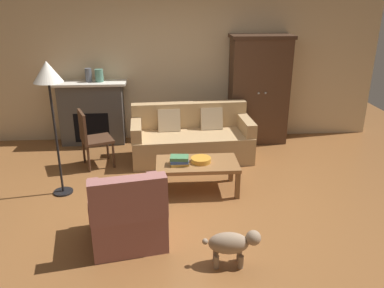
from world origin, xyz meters
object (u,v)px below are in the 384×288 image
mantel_vase_slate (88,75)px  side_chair_wooden (91,136)px  couch (191,139)px  dog (232,243)px  mantel_vase_jade (99,75)px  book_stack (179,160)px  floor_lamp (48,80)px  fireplace (92,112)px  coffee_table (197,166)px  armoire (258,90)px  fruit_bowl (201,160)px  armchair_near_left (128,216)px

mantel_vase_slate → side_chair_wooden: (0.15, -1.05, -0.72)m
couch → dog: bearing=-85.7°
couch → mantel_vase_jade: (-1.53, 0.80, 0.91)m
book_stack → floor_lamp: size_ratio=0.14×
fireplace → side_chair_wooden: 1.08m
couch → floor_lamp: bearing=-148.7°
coffee_table → dog: size_ratio=1.92×
armoire → mantel_vase_slate: size_ratio=8.14×
armoire → fruit_bowl: size_ratio=7.01×
couch → fruit_bowl: 1.18m
fruit_bowl → book_stack: 0.30m
fruit_bowl → side_chair_wooden: side_chair_wooden is taller
armchair_near_left → side_chair_wooden: (-0.72, 2.04, 0.20)m
mantel_vase_slate → dog: 4.16m
coffee_table → side_chair_wooden: (-1.55, 0.92, 0.15)m
armoire → side_chair_wooden: bearing=-160.5°
fireplace → fruit_bowl: (1.76, -1.98, -0.12)m
armoire → mantel_vase_jade: armoire is taller
fireplace → book_stack: (1.47, -2.04, -0.09)m
armoire → coffee_table: 2.35m
mantel_vase_jade → armchair_near_left: 3.29m
fireplace → couch: fireplace is taller
couch → armchair_near_left: (-0.84, -2.29, -0.00)m
fireplace → floor_lamp: size_ratio=0.71×
coffee_table → mantel_vase_slate: mantel_vase_slate is taller
armoire → fruit_bowl: 2.30m
coffee_table → fruit_bowl: fruit_bowl is taller
fruit_bowl → dog: size_ratio=0.47×
coffee_table → book_stack: (-0.24, -0.06, 0.11)m
floor_lamp → fireplace: bearing=86.5°
fireplace → mantel_vase_slate: (0.00, -0.02, 0.67)m
mantel_vase_slate → side_chair_wooden: size_ratio=0.26×
armoire → dog: (-1.03, -3.50, -0.70)m
coffee_table → fruit_bowl: (0.05, -0.00, 0.09)m
armoire → armchair_near_left: 3.73m
couch → book_stack: 1.26m
book_stack → mantel_vase_slate: bearing=125.9°
mantel_vase_jade → dog: mantel_vase_jade is taller
book_stack → mantel_vase_jade: 2.51m
couch → floor_lamp: (-1.83, -1.11, 1.23)m
side_chair_wooden → couch: bearing=9.2°
fireplace → mantel_vase_slate: 0.67m
fireplace → dog: size_ratio=2.20×
armoire → mantel_vase_jade: 2.78m
dog → book_stack: bearing=106.4°
floor_lamp → dog: size_ratio=3.10×
armoire → fruit_bowl: (-1.19, -1.91, -0.50)m
couch → mantel_vase_slate: mantel_vase_slate is taller
side_chair_wooden → floor_lamp: size_ratio=0.51×
couch → coffee_table: 1.17m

